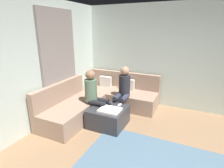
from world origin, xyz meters
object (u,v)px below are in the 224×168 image
at_px(game_remote, 120,105).
at_px(person_on_couch_back, 123,89).
at_px(ottoman, 108,116).
at_px(person_on_couch_side, 95,94).
at_px(coffee_mug, 103,101).
at_px(sectional_couch, 100,100).

distance_m(game_remote, person_on_couch_back, 0.51).
relative_size(ottoman, person_on_couch_side, 0.63).
relative_size(coffee_mug, person_on_couch_back, 0.08).
xyz_separation_m(coffee_mug, person_on_couch_back, (0.30, 0.49, 0.19)).
distance_m(person_on_couch_back, person_on_couch_side, 0.74).
bearing_deg(sectional_couch, game_remote, -28.98).
relative_size(ottoman, person_on_couch_back, 0.63).
height_order(sectional_couch, person_on_couch_side, person_on_couch_side).
bearing_deg(sectional_couch, ottoman, -49.21).
bearing_deg(person_on_couch_back, person_on_couch_side, 51.77).
xyz_separation_m(person_on_couch_back, person_on_couch_side, (-0.46, -0.58, 0.00)).
distance_m(ottoman, coffee_mug, 0.38).
bearing_deg(person_on_couch_back, game_remote, 102.72).
bearing_deg(game_remote, ottoman, -129.29).
bearing_deg(coffee_mug, person_on_couch_side, -149.10).
bearing_deg(ottoman, coffee_mug, 140.71).
distance_m(game_remote, person_on_couch_side, 0.62).
xyz_separation_m(game_remote, person_on_couch_side, (-0.56, -0.14, 0.23)).
bearing_deg(coffee_mug, person_on_couch_back, 58.48).
xyz_separation_m(ottoman, person_on_couch_side, (-0.38, 0.08, 0.45)).
xyz_separation_m(ottoman, person_on_couch_back, (0.08, 0.67, 0.45)).
xyz_separation_m(game_remote, person_on_couch_back, (-0.10, 0.45, 0.23)).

